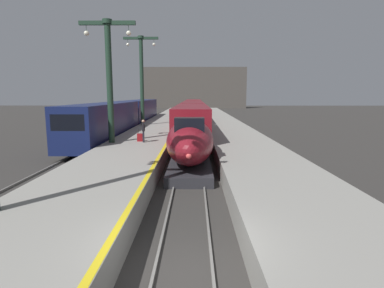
% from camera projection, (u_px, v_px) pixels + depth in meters
% --- Properties ---
extents(ground_plane, '(260.00, 260.00, 0.00)m').
position_uv_depth(ground_plane, '(183.00, 278.00, 7.81)').
color(ground_plane, '#33302D').
extents(platform_left, '(4.80, 110.00, 1.05)m').
position_uv_depth(platform_left, '(153.00, 134.00, 32.22)').
color(platform_left, gray).
rests_on(platform_left, ground).
extents(platform_right, '(4.80, 110.00, 1.05)m').
position_uv_depth(platform_right, '(231.00, 134.00, 32.14)').
color(platform_right, gray).
rests_on(platform_right, ground).
extents(platform_left_safety_stripe, '(0.20, 107.80, 0.01)m').
position_uv_depth(platform_left_safety_stripe, '(175.00, 129.00, 32.11)').
color(platform_left_safety_stripe, yellow).
rests_on(platform_left_safety_stripe, platform_left).
extents(rail_main_left, '(0.08, 110.00, 0.12)m').
position_uv_depth(rail_main_left, '(186.00, 135.00, 34.97)').
color(rail_main_left, slate).
rests_on(rail_main_left, ground).
extents(rail_main_right, '(0.08, 110.00, 0.12)m').
position_uv_depth(rail_main_right, '(199.00, 135.00, 34.96)').
color(rail_main_right, slate).
rests_on(rail_main_right, ground).
extents(rail_secondary_left, '(0.08, 110.00, 0.12)m').
position_uv_depth(rail_secondary_left, '(114.00, 135.00, 35.05)').
color(rail_secondary_left, slate).
rests_on(rail_secondary_left, ground).
extents(rail_secondary_right, '(0.08, 110.00, 0.12)m').
position_uv_depth(rail_secondary_right, '(127.00, 135.00, 35.03)').
color(rail_secondary_right, slate).
rests_on(rail_secondary_right, ground).
extents(highspeed_train_main, '(2.92, 57.89, 3.60)m').
position_uv_depth(highspeed_train_main, '(193.00, 114.00, 42.57)').
color(highspeed_train_main, maroon).
rests_on(highspeed_train_main, ground).
extents(regional_train_adjacent, '(2.85, 36.60, 3.80)m').
position_uv_depth(regional_train_adjacent, '(127.00, 115.00, 38.45)').
color(regional_train_adjacent, '#141E4C').
rests_on(regional_train_adjacent, ground).
extents(station_column_mid, '(4.00, 0.68, 8.77)m').
position_uv_depth(station_column_mid, '(109.00, 70.00, 22.40)').
color(station_column_mid, '#1E3828').
rests_on(station_column_mid, platform_left).
extents(station_column_far, '(4.00, 0.68, 10.17)m').
position_uv_depth(station_column_far, '(142.00, 73.00, 36.08)').
color(station_column_far, '#1E3828').
rests_on(station_column_far, platform_left).
extents(passenger_near_edge, '(0.29, 0.56, 1.69)m').
position_uv_depth(passenger_near_edge, '(143.00, 129.00, 23.18)').
color(passenger_near_edge, '#23232D').
rests_on(passenger_near_edge, platform_left).
extents(rolling_suitcase, '(0.40, 0.22, 0.98)m').
position_uv_depth(rolling_suitcase, '(140.00, 137.00, 23.72)').
color(rolling_suitcase, maroon).
rests_on(rolling_suitcase, platform_left).
extents(terminus_back_wall, '(36.00, 2.00, 14.00)m').
position_uv_depth(terminus_back_wall, '(194.00, 88.00, 107.48)').
color(terminus_back_wall, '#4C4742').
rests_on(terminus_back_wall, ground).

